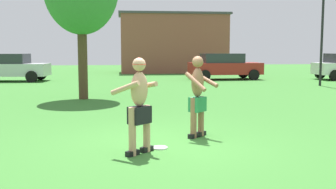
# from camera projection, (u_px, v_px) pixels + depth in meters

# --- Properties ---
(ground_plane) EXTENTS (80.00, 80.00, 0.00)m
(ground_plane) POSITION_uv_depth(u_px,v_px,m) (164.00, 145.00, 7.83)
(ground_plane) COLOR #38752D
(player_with_cap) EXTENTS (0.85, 0.79, 1.71)m
(player_with_cap) POSITION_uv_depth(u_px,v_px,m) (139.00, 101.00, 7.09)
(player_with_cap) COLOR black
(player_with_cap) RESTS_ON ground_plane
(player_in_green) EXTENTS (0.72, 0.81, 1.70)m
(player_in_green) POSITION_uv_depth(u_px,v_px,m) (198.00, 95.00, 8.46)
(player_in_green) COLOR black
(player_in_green) RESTS_ON ground_plane
(frisbee) EXTENTS (0.30, 0.30, 0.03)m
(frisbee) POSITION_uv_depth(u_px,v_px,m) (160.00, 148.00, 7.57)
(frisbee) COLOR white
(frisbee) RESTS_ON ground_plane
(car_red_mid_lot) EXTENTS (4.39, 2.22, 1.58)m
(car_red_mid_lot) POSITION_uv_depth(u_px,v_px,m) (224.00, 66.00, 24.74)
(car_red_mid_lot) COLOR maroon
(car_red_mid_lot) RESTS_ON ground_plane
(car_silver_far_end) EXTENTS (4.44, 2.32, 1.58)m
(car_silver_far_end) POSITION_uv_depth(u_px,v_px,m) (9.00, 67.00, 23.28)
(car_silver_far_end) COLOR silver
(car_silver_far_end) RESTS_ON ground_plane
(lamp_post) EXTENTS (0.60, 0.24, 5.94)m
(lamp_post) POSITION_uv_depth(u_px,v_px,m) (323.00, 13.00, 20.09)
(lamp_post) COLOR black
(lamp_post) RESTS_ON ground_plane
(outbuilding_behind_lot) EXTENTS (8.53, 4.47, 4.63)m
(outbuilding_behind_lot) POSITION_uv_depth(u_px,v_px,m) (173.00, 43.00, 32.39)
(outbuilding_behind_lot) COLOR brown
(outbuilding_behind_lot) RESTS_ON ground_plane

